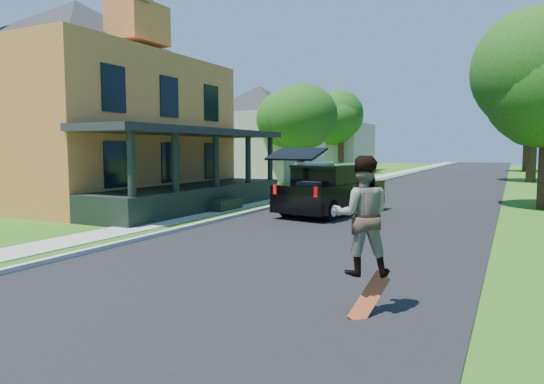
% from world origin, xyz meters
% --- Properties ---
extents(ground, '(140.00, 140.00, 0.00)m').
position_xyz_m(ground, '(0.00, 0.00, 0.00)').
color(ground, '#2F6213').
rests_on(ground, ground).
extents(street, '(8.00, 120.00, 0.02)m').
position_xyz_m(street, '(0.00, 20.00, 0.00)').
color(street, black).
rests_on(street, ground).
extents(curb, '(0.15, 120.00, 0.12)m').
position_xyz_m(curb, '(-4.05, 20.00, 0.00)').
color(curb, '#AEAEA8').
rests_on(curb, ground).
extents(sidewalk, '(1.30, 120.00, 0.03)m').
position_xyz_m(sidewalk, '(-5.60, 20.00, 0.00)').
color(sidewalk, gray).
rests_on(sidewalk, ground).
extents(front_walk, '(6.50, 1.20, 0.03)m').
position_xyz_m(front_walk, '(-9.50, 6.00, 0.00)').
color(front_walk, gray).
rests_on(front_walk, ground).
extents(main_house, '(15.56, 15.56, 10.10)m').
position_xyz_m(main_house, '(-12.80, 5.99, 4.92)').
color(main_house, '#CF7E3C').
rests_on(main_house, ground).
extents(neighbor_house_mid, '(12.78, 12.78, 8.30)m').
position_xyz_m(neighbor_house_mid, '(-13.50, 24.00, 4.19)').
color(neighbor_house_mid, '#ACAA98').
rests_on(neighbor_house_mid, ground).
extents(neighbor_house_far, '(12.78, 12.78, 8.30)m').
position_xyz_m(neighbor_house_far, '(-13.50, 40.00, 4.19)').
color(neighbor_house_far, '#ACAA98').
rests_on(neighbor_house_far, ground).
extents(black_suv, '(2.79, 5.37, 2.38)m').
position_xyz_m(black_suv, '(-1.40, 6.75, 0.91)').
color(black_suv, black).
rests_on(black_suv, ground).
extents(skateboarder, '(1.00, 0.90, 1.69)m').
position_xyz_m(skateboarder, '(2.50, -3.00, 1.40)').
color(skateboarder, black).
rests_on(skateboarder, ground).
extents(skateboard, '(0.43, 0.77, 0.66)m').
position_xyz_m(skateboard, '(2.64, -3.05, 0.22)').
color(skateboard, '#9B320D').
rests_on(skateboard, ground).
extents(tree_left_mid, '(5.41, 5.58, 7.24)m').
position_xyz_m(tree_left_mid, '(-8.38, 20.29, 4.82)').
color(tree_left_mid, black).
rests_on(tree_left_mid, ground).
extents(tree_left_far, '(6.49, 6.71, 8.92)m').
position_xyz_m(tree_left_far, '(-10.62, 35.39, 6.06)').
color(tree_left_far, black).
rests_on(tree_left_far, ground).
extents(tree_right_mid, '(7.33, 6.95, 9.67)m').
position_xyz_m(tree_right_mid, '(5.45, 28.59, 6.59)').
color(tree_right_mid, black).
rests_on(tree_right_mid, ground).
extents(tree_right_far, '(7.00, 7.17, 9.15)m').
position_xyz_m(tree_right_far, '(5.47, 46.62, 5.99)').
color(tree_right_far, black).
rests_on(tree_right_far, ground).
extents(utility_pole_far, '(1.70, 0.70, 11.33)m').
position_xyz_m(utility_pole_far, '(5.40, 30.52, 5.83)').
color(utility_pole_far, '#432B1F').
rests_on(utility_pole_far, ground).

